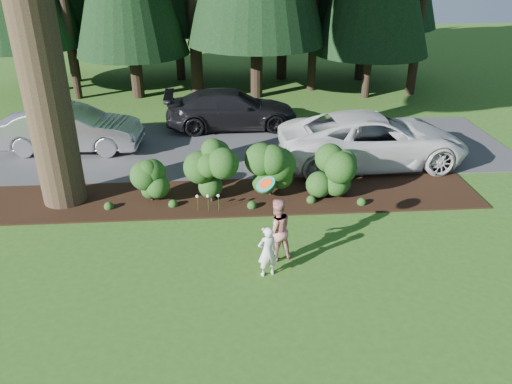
{
  "coord_description": "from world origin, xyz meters",
  "views": [
    {
      "loc": [
        0.15,
        -10.37,
        6.93
      ],
      "look_at": [
        0.98,
        0.98,
        1.3
      ],
      "focal_mm": 35.0,
      "sensor_mm": 36.0,
      "label": 1
    }
  ],
  "objects_px": {
    "car_silver_wagon": "(71,128)",
    "frisbee": "(266,184)",
    "car_white_suv": "(373,139)",
    "adult": "(277,230)",
    "car_dark_suv": "(231,109)",
    "child": "(267,252)"
  },
  "relations": [
    {
      "from": "adult",
      "to": "frisbee",
      "type": "height_order",
      "value": "frisbee"
    },
    {
      "from": "child",
      "to": "frisbee",
      "type": "relative_size",
      "value": 2.7
    },
    {
      "from": "car_white_suv",
      "to": "frisbee",
      "type": "bearing_deg",
      "value": 140.86
    },
    {
      "from": "car_silver_wagon",
      "to": "frisbee",
      "type": "relative_size",
      "value": 10.77
    },
    {
      "from": "car_white_suv",
      "to": "adult",
      "type": "relative_size",
      "value": 4.01
    },
    {
      "from": "frisbee",
      "to": "car_white_suv",
      "type": "bearing_deg",
      "value": 54.3
    },
    {
      "from": "child",
      "to": "frisbee",
      "type": "xyz_separation_m",
      "value": [
        -0.02,
        0.38,
        1.54
      ]
    },
    {
      "from": "adult",
      "to": "car_silver_wagon",
      "type": "bearing_deg",
      "value": -65.71
    },
    {
      "from": "frisbee",
      "to": "child",
      "type": "bearing_deg",
      "value": -87.24
    },
    {
      "from": "car_white_suv",
      "to": "car_dark_suv",
      "type": "relative_size",
      "value": 1.19
    },
    {
      "from": "car_silver_wagon",
      "to": "adult",
      "type": "relative_size",
      "value": 3.14
    },
    {
      "from": "car_dark_suv",
      "to": "adult",
      "type": "relative_size",
      "value": 3.38
    },
    {
      "from": "child",
      "to": "car_silver_wagon",
      "type": "bearing_deg",
      "value": -69.11
    },
    {
      "from": "frisbee",
      "to": "adult",
      "type": "bearing_deg",
      "value": 44.23
    },
    {
      "from": "car_white_suv",
      "to": "adult",
      "type": "distance_m",
      "value": 6.92
    },
    {
      "from": "car_silver_wagon",
      "to": "car_white_suv",
      "type": "relative_size",
      "value": 0.78
    },
    {
      "from": "frisbee",
      "to": "car_dark_suv",
      "type": "bearing_deg",
      "value": 92.84
    },
    {
      "from": "car_dark_suv",
      "to": "child",
      "type": "height_order",
      "value": "car_dark_suv"
    },
    {
      "from": "car_dark_suv",
      "to": "child",
      "type": "bearing_deg",
      "value": -179.25
    },
    {
      "from": "car_white_suv",
      "to": "adult",
      "type": "bearing_deg",
      "value": 141.47
    },
    {
      "from": "car_white_suv",
      "to": "frisbee",
      "type": "xyz_separation_m",
      "value": [
        -4.28,
        -5.95,
        1.24
      ]
    },
    {
      "from": "car_silver_wagon",
      "to": "car_white_suv",
      "type": "bearing_deg",
      "value": -97.23
    }
  ]
}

